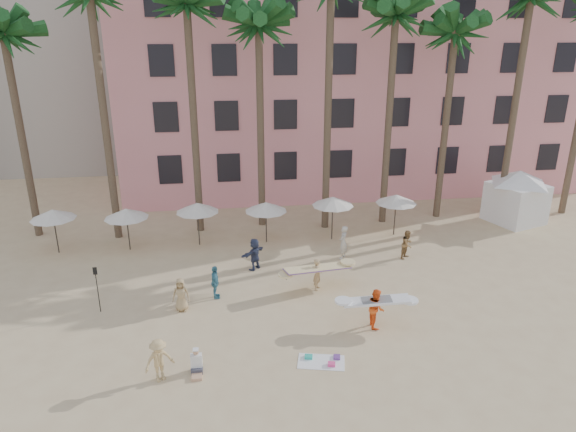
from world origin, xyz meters
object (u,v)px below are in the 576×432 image
Objects in this scene: pink_hotel at (347,82)px; carrier_yellow at (318,272)px; cabana at (517,192)px; carrier_white at (376,307)px.

pink_hotel is 21.87m from carrier_yellow.
carrier_white is at bearing -138.91° from cabana.
carrier_white is (1.86, -3.62, -0.00)m from carrier_yellow.
pink_hotel is 16.09m from cabana.
carrier_yellow is (-14.73, -7.60, -1.12)m from cabana.
cabana is 16.61m from carrier_yellow.
pink_hotel reaches higher than cabana.
carrier_white is at bearing -62.73° from carrier_yellow.
carrier_yellow is at bearing -152.71° from cabana.
pink_hotel reaches higher than carrier_white.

